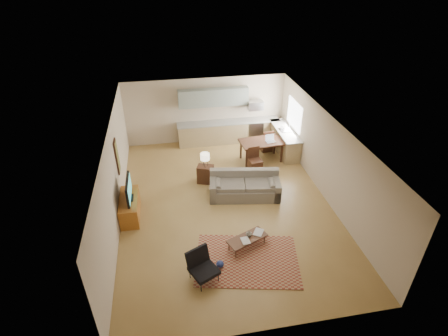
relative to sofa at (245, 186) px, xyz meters
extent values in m
plane|color=olive|center=(-0.68, -0.28, -0.41)|extent=(9.00, 9.00, 0.00)
plane|color=white|center=(-0.68, -0.28, 2.29)|extent=(9.00, 9.00, 0.00)
plane|color=#BBAA92|center=(-0.68, 4.22, 0.94)|extent=(6.50, 0.00, 6.50)
plane|color=#BBAA92|center=(-0.68, -4.78, 0.94)|extent=(6.50, 0.00, 6.50)
plane|color=#BBAA92|center=(-3.93, -0.28, 0.94)|extent=(0.00, 9.00, 9.00)
plane|color=#BBAA92|center=(2.57, -0.28, 0.94)|extent=(0.00, 9.00, 9.00)
cube|color=#A5A8AD|center=(1.32, 3.90, 0.04)|extent=(0.62, 0.62, 0.90)
cube|color=#A5A8AD|center=(1.32, 3.92, 1.14)|extent=(0.62, 0.40, 0.35)
cube|color=gray|center=(-0.38, 4.05, 1.54)|extent=(2.80, 0.34, 0.70)
cube|color=white|center=(2.55, 2.72, 1.14)|extent=(0.02, 1.40, 1.05)
cube|color=maroon|center=(-0.57, -2.78, -0.40)|extent=(2.97, 2.34, 0.02)
imported|color=#9C1108|center=(-0.65, -2.42, -0.07)|extent=(0.27, 0.33, 0.03)
imported|color=navy|center=(-0.21, -2.09, -0.07)|extent=(0.52, 0.53, 0.02)
imported|color=black|center=(-0.40, -2.22, 0.01)|extent=(0.18, 0.18, 0.17)
imported|color=#FFF8C9|center=(2.15, 2.88, 0.60)|extent=(0.12, 0.12, 0.19)
camera|label=1|loc=(-2.31, -9.04, 6.48)|focal=28.00mm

